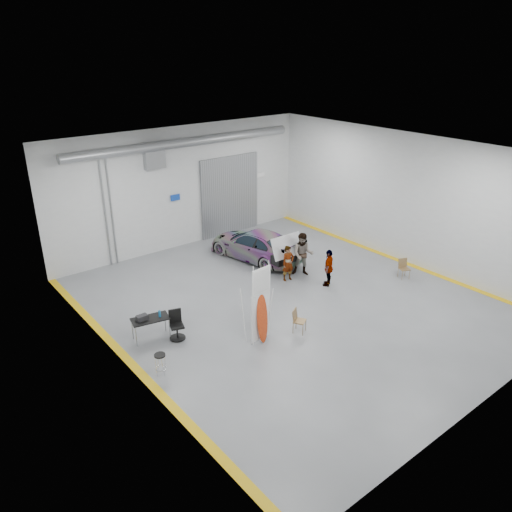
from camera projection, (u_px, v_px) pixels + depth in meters
ground at (290, 302)px, 20.04m from camera, size 16.00×16.00×0.00m
room_shell at (260, 191)px, 20.16m from camera, size 14.02×16.18×6.01m
sedan_car at (255, 245)px, 23.80m from camera, size 2.83×5.16×1.42m
person_a at (288, 263)px, 21.59m from camera, size 0.62×0.45×1.59m
person_b at (303, 254)px, 22.02m from camera, size 1.20×1.20×1.96m
person_c at (329, 268)px, 21.12m from camera, size 1.01×0.85×1.64m
surfboard_display at (261, 311)px, 16.90m from camera, size 0.85×0.28×2.99m
folding_chair_near at (299, 325)px, 17.86m from camera, size 0.57×0.61×0.89m
folding_chair_far at (404, 272)px, 21.97m from camera, size 0.53×0.57×0.87m
shop_stool at (161, 364)px, 15.55m from camera, size 0.37×0.37×0.73m
work_table at (148, 319)px, 17.22m from camera, size 1.39×0.89×1.05m
office_chair at (176, 327)px, 17.42m from camera, size 0.58×0.61×1.05m
trunk_lid at (286, 244)px, 21.94m from camera, size 1.65×1.00×0.04m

